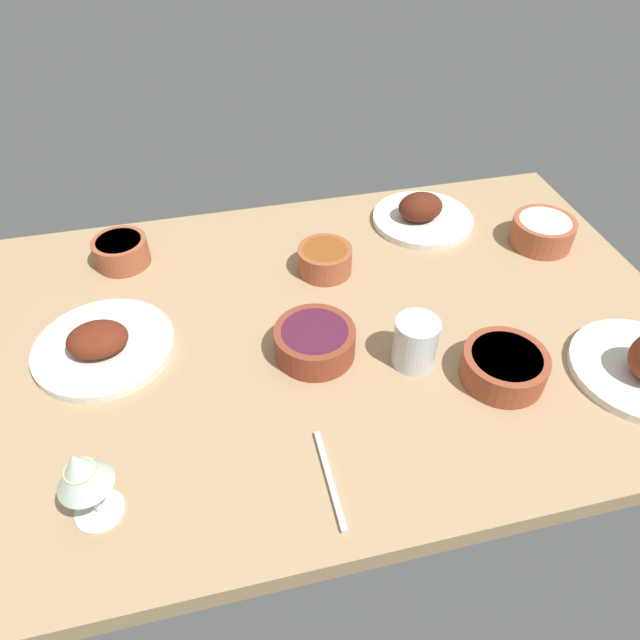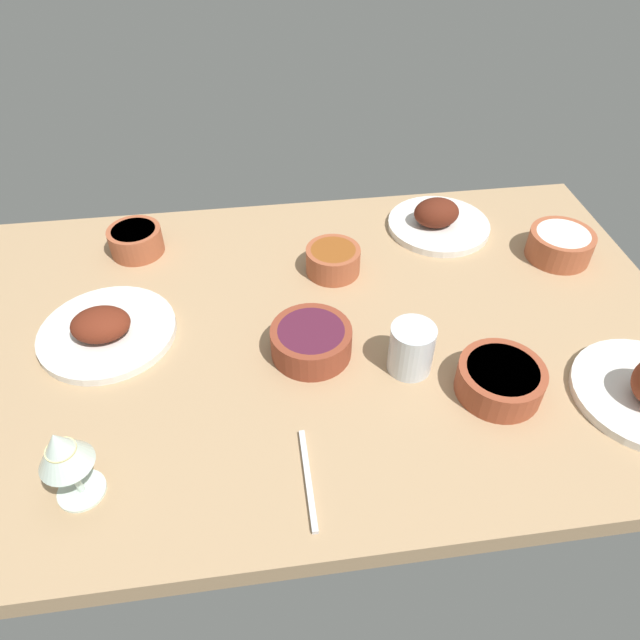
% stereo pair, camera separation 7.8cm
% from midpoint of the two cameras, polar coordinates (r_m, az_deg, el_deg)
% --- Properties ---
extents(dining_table, '(1.40, 0.90, 0.04)m').
position_cam_midpoint_polar(dining_table, '(1.12, -1.99, -1.57)').
color(dining_table, tan).
rests_on(dining_table, ground).
extents(plate_near_viewer, '(0.23, 0.23, 0.08)m').
position_cam_midpoint_polar(plate_near_viewer, '(1.39, 8.39, 10.17)').
color(plate_near_viewer, silver).
rests_on(plate_near_viewer, dining_table).
extents(plate_far_side, '(0.25, 0.25, 0.07)m').
position_cam_midpoint_polar(plate_far_side, '(1.13, -22.53, -2.32)').
color(plate_far_side, silver).
rests_on(plate_far_side, dining_table).
extents(bowl_pasta, '(0.15, 0.15, 0.05)m').
position_cam_midpoint_polar(bowl_pasta, '(1.03, 15.64, -4.43)').
color(bowl_pasta, brown).
rests_on(bowl_pasta, dining_table).
extents(bowl_cream, '(0.14, 0.14, 0.06)m').
position_cam_midpoint_polar(bowl_cream, '(1.38, 19.55, 8.21)').
color(bowl_cream, '#A35133').
rests_on(bowl_cream, dining_table).
extents(bowl_sauce, '(0.11, 0.11, 0.06)m').
position_cam_midpoint_polar(bowl_sauce, '(1.32, -20.62, 6.36)').
color(bowl_sauce, '#A35133').
rests_on(bowl_sauce, dining_table).
extents(bowl_soup, '(0.11, 0.11, 0.06)m').
position_cam_midpoint_polar(bowl_soup, '(1.22, -1.35, 5.98)').
color(bowl_soup, '#A35133').
rests_on(bowl_soup, dining_table).
extents(bowl_onions, '(0.15, 0.15, 0.06)m').
position_cam_midpoint_polar(bowl_onions, '(1.04, -2.67, -2.15)').
color(bowl_onions, brown).
rests_on(bowl_onions, dining_table).
extents(wine_glass, '(0.08, 0.08, 0.14)m').
position_cam_midpoint_polar(wine_glass, '(0.86, -24.96, -13.65)').
color(wine_glass, silver).
rests_on(wine_glass, dining_table).
extents(water_tumbler, '(0.08, 0.08, 0.09)m').
position_cam_midpoint_polar(water_tumbler, '(1.02, 7.23, -2.24)').
color(water_tumbler, silver).
rests_on(water_tumbler, dining_table).
extents(fork_loose, '(0.01, 0.17, 0.01)m').
position_cam_midpoint_polar(fork_loose, '(0.89, -1.63, -15.47)').
color(fork_loose, silver).
rests_on(fork_loose, dining_table).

